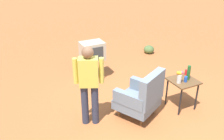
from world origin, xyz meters
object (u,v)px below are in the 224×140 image
at_px(soda_can_blue, 186,79).
at_px(soda_can_red, 186,72).
at_px(person_standing, 89,82).
at_px(bottle_short_clear, 179,76).
at_px(side_table, 183,84).
at_px(tv_on_stand, 92,51).
at_px(flower_vase, 180,76).
at_px(bottle_wine_green, 189,73).
at_px(armchair, 142,96).

bearing_deg(soda_can_blue, soda_can_red, -133.70).
relative_size(person_standing, soda_can_red, 13.44).
xyz_separation_m(person_standing, bottle_short_clear, (-1.89, 0.35, -0.16)).
height_order(side_table, tv_on_stand, tv_on_stand).
height_order(tv_on_stand, soda_can_blue, tv_on_stand).
xyz_separation_m(tv_on_stand, flower_vase, (-1.03, 2.21, 0.04)).
distance_m(soda_can_red, bottle_short_clear, 0.35).
height_order(person_standing, soda_can_red, person_standing).
bearing_deg(flower_vase, bottle_wine_green, -173.87).
distance_m(person_standing, bottle_wine_green, 2.13).
bearing_deg(bottle_short_clear, flower_vase, 47.32).
distance_m(side_table, bottle_short_clear, 0.23).
height_order(bottle_wine_green, soda_can_blue, bottle_wine_green).
xyz_separation_m(side_table, person_standing, (1.99, -0.38, 0.37)).
distance_m(side_table, soda_can_red, 0.32).
bearing_deg(soda_can_blue, armchair, -9.28).
relative_size(side_table, soda_can_blue, 5.54).
height_order(armchair, soda_can_blue, armchair).
xyz_separation_m(armchair, soda_can_red, (-1.21, -0.09, 0.24)).
bearing_deg(tv_on_stand, person_standing, 65.83).
xyz_separation_m(armchair, tv_on_stand, (0.21, -2.08, 0.28)).
xyz_separation_m(bottle_wine_green, soda_can_red, (-0.12, -0.19, -0.10)).
relative_size(bottle_wine_green, soda_can_blue, 2.62).
bearing_deg(tv_on_stand, bottle_wine_green, 120.67).
height_order(tv_on_stand, bottle_short_clear, tv_on_stand).
height_order(soda_can_red, soda_can_blue, same).
distance_m(bottle_short_clear, flower_vase, 0.11).
bearing_deg(soda_can_blue, bottle_short_clear, -50.43).
bearing_deg(soda_can_blue, flower_vase, -10.55).
height_order(side_table, bottle_wine_green, bottle_wine_green).
xyz_separation_m(armchair, bottle_wine_green, (-1.08, 0.10, 0.34)).
xyz_separation_m(armchair, soda_can_blue, (-0.97, 0.16, 0.24)).
distance_m(soda_can_red, flower_vase, 0.45).
bearing_deg(soda_can_red, armchair, 4.04).
height_order(person_standing, soda_can_blue, person_standing).
distance_m(armchair, soda_can_red, 1.23).
xyz_separation_m(soda_can_red, flower_vase, (0.39, 0.22, 0.09)).
relative_size(armchair, tv_on_stand, 1.03).
bearing_deg(bottle_short_clear, soda_can_red, -156.08).
bearing_deg(flower_vase, armchair, -9.04).
height_order(soda_can_blue, bottle_short_clear, bottle_short_clear).
relative_size(side_table, person_standing, 0.41).
xyz_separation_m(person_standing, soda_can_blue, (-1.98, 0.45, -0.20)).
height_order(soda_can_red, flower_vase, flower_vase).
xyz_separation_m(tv_on_stand, person_standing, (0.80, 1.78, 0.16)).
height_order(side_table, soda_can_red, soda_can_red).
distance_m(tv_on_stand, bottle_wine_green, 2.53).
height_order(armchair, bottle_short_clear, armchair).
height_order(tv_on_stand, person_standing, person_standing).
bearing_deg(bottle_wine_green, armchair, -5.36).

